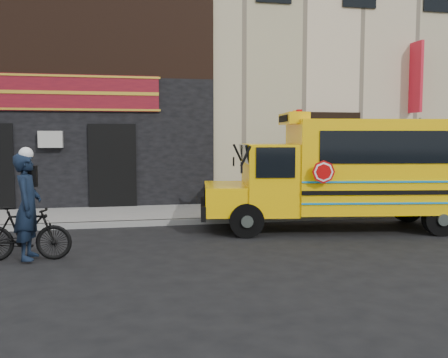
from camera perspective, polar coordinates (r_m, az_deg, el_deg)
name	(u,v)px	position (r m, az deg, el deg)	size (l,w,h in m)	color
ground	(258,243)	(11.12, 3.87, -7.30)	(120.00, 120.00, 0.00)	black
curb	(232,220)	(13.58, 0.95, -4.71)	(40.00, 0.20, 0.15)	gray
sidewalk	(221,212)	(15.03, -0.29, -3.77)	(40.00, 3.00, 0.15)	slate
building	(191,45)	(21.45, -3.85, 15.08)	(20.00, 10.70, 12.00)	beige
school_bus	(355,170)	(12.97, 14.75, 1.05)	(7.14, 3.15, 2.92)	black
sign_pole	(419,162)	(15.64, 21.38, 1.84)	(0.08, 0.25, 2.88)	#48504A
bicycle	(25,233)	(10.19, -21.83, -5.79)	(0.49, 1.73, 1.04)	black
cyclist	(28,209)	(10.03, -21.50, -3.20)	(0.73, 0.48, 1.99)	black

